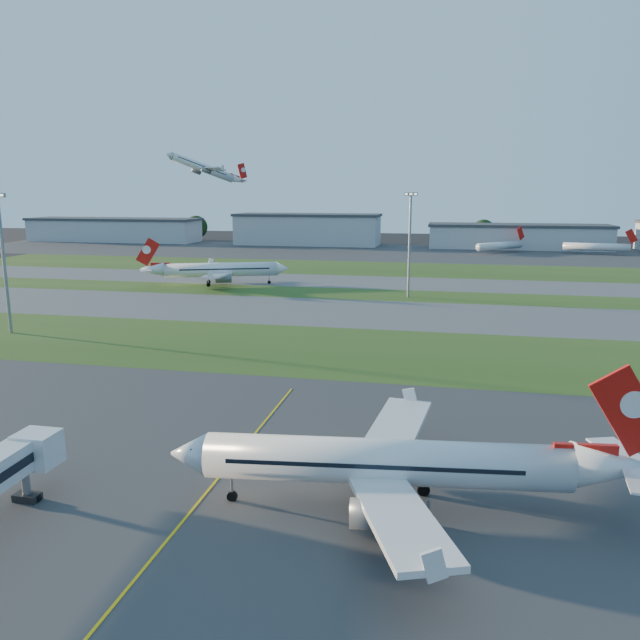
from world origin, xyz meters
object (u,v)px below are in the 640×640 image
(airliner_parked, at_px, (389,463))
(light_mast_west, at_px, (3,254))
(light_mast_centre, at_px, (410,238))
(airliner_taxiing, at_px, (220,270))
(mini_jet_near, at_px, (500,246))
(mini_jet_far, at_px, (597,247))

(airliner_parked, distance_m, light_mast_west, 92.27)
(airliner_parked, relative_size, light_mast_centre, 1.44)
(airliner_taxiing, xyz_separation_m, light_mast_centre, (53.62, -9.86, 10.56))
(light_mast_west, bearing_deg, mini_jet_near, 60.59)
(airliner_parked, height_order, mini_jet_near, airliner_parked)
(mini_jet_far, distance_m, light_mast_west, 228.02)
(airliner_parked, relative_size, mini_jet_near, 1.72)
(airliner_parked, xyz_separation_m, light_mast_centre, (-5.93, 107.32, 10.74))
(mini_jet_near, bearing_deg, light_mast_west, -164.61)
(mini_jet_near, distance_m, light_mast_west, 204.75)
(airliner_parked, bearing_deg, light_mast_west, 139.45)
(airliner_parked, xyz_separation_m, airliner_taxiing, (-59.54, 117.19, 0.18))
(airliner_taxiing, height_order, mini_jet_near, airliner_taxiing)
(mini_jet_far, bearing_deg, light_mast_centre, -112.38)
(mini_jet_far, bearing_deg, light_mast_west, -120.89)
(mini_jet_far, bearing_deg, mini_jet_near, -170.29)
(airliner_taxiing, bearing_deg, airliner_parked, 95.53)
(airliner_taxiing, xyz_separation_m, light_mast_west, (-16.38, -65.86, 10.56))
(mini_jet_near, xyz_separation_m, light_mast_west, (-100.40, -178.07, 11.53))
(airliner_taxiing, relative_size, light_mast_centre, 1.43)
(airliner_taxiing, relative_size, light_mast_west, 1.43)
(mini_jet_far, relative_size, light_mast_centre, 1.11)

